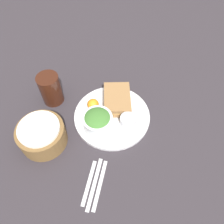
% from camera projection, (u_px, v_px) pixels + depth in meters
% --- Properties ---
extents(ground_plane, '(4.00, 4.00, 0.00)m').
position_uv_depth(ground_plane, '(112.00, 117.00, 0.85)').
color(ground_plane, '#2D282D').
extents(plate, '(0.29, 0.29, 0.01)m').
position_uv_depth(plate, '(112.00, 116.00, 0.85)').
color(plate, silver).
rests_on(plate, ground_plane).
extents(sandwich, '(0.15, 0.12, 0.04)m').
position_uv_depth(sandwich, '(117.00, 99.00, 0.86)').
color(sandwich, olive).
rests_on(sandwich, plate).
extents(salad_bowl, '(0.11, 0.11, 0.07)m').
position_uv_depth(salad_bowl, '(98.00, 121.00, 0.78)').
color(salad_bowl, white).
rests_on(salad_bowl, plate).
extents(dressing_cup, '(0.06, 0.06, 0.04)m').
position_uv_depth(dressing_cup, '(128.00, 121.00, 0.80)').
color(dressing_cup, '#B7B7BC').
rests_on(dressing_cup, plate).
extents(orange_wedge, '(0.04, 0.04, 0.04)m').
position_uv_depth(orange_wedge, '(93.00, 104.00, 0.84)').
color(orange_wedge, orange).
rests_on(orange_wedge, plate).
extents(drink_glass, '(0.08, 0.08, 0.13)m').
position_uv_depth(drink_glass, '(51.00, 89.00, 0.85)').
color(drink_glass, '#38190F').
rests_on(drink_glass, ground_plane).
extents(bread_basket, '(0.16, 0.16, 0.09)m').
position_uv_depth(bread_basket, '(42.00, 135.00, 0.76)').
color(bread_basket, brown).
rests_on(bread_basket, ground_plane).
extents(fork, '(0.16, 0.07, 0.01)m').
position_uv_depth(fork, '(100.00, 185.00, 0.70)').
color(fork, silver).
rests_on(fork, ground_plane).
extents(knife, '(0.17, 0.07, 0.01)m').
position_uv_depth(knife, '(94.00, 184.00, 0.70)').
color(knife, silver).
rests_on(knife, ground_plane).
extents(spoon, '(0.14, 0.06, 0.01)m').
position_uv_depth(spoon, '(89.00, 182.00, 0.70)').
color(spoon, silver).
rests_on(spoon, ground_plane).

